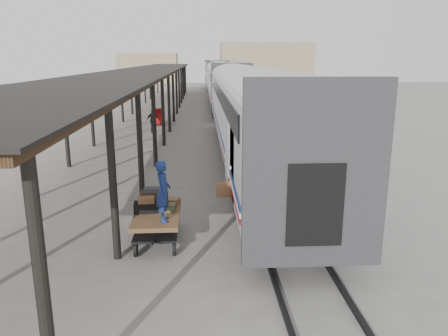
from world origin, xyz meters
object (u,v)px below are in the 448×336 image
luggage_tug (159,117)px  pedestrian (153,121)px  baggage_cart (157,219)px  porter (163,191)px

luggage_tug → pedestrian: size_ratio=0.82×
luggage_tug → baggage_cart: bearing=-86.8°
luggage_tug → porter: bearing=-86.3°
porter → pedestrian: 19.47m
luggage_tug → porter: (2.24, -23.13, 1.13)m
porter → baggage_cart: bearing=15.1°
baggage_cart → luggage_tug: bearing=94.4°
porter → pedestrian: bearing=0.8°
baggage_cart → porter: bearing=-69.6°
luggage_tug → pedestrian: (-0.05, -3.81, 0.29)m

